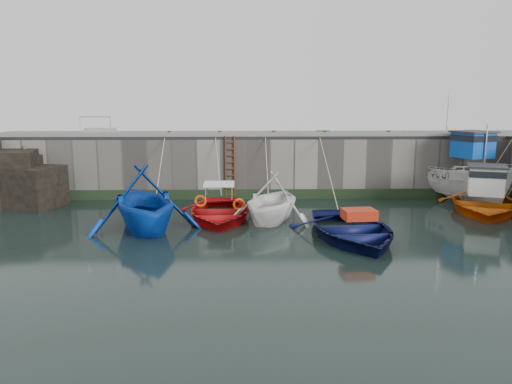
{
  "coord_description": "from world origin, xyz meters",
  "views": [
    {
      "loc": [
        -1.37,
        -14.8,
        4.89
      ],
      "look_at": [
        -0.82,
        5.4,
        1.2
      ],
      "focal_mm": 35.0,
      "sensor_mm": 36.0,
      "label": 1
    }
  ],
  "objects_px": {
    "fish_crate": "(323,133)",
    "boat_near_blue": "(219,218)",
    "boat_near_white": "(144,229)",
    "bollard_d": "(325,133)",
    "boat_near_navy": "(351,238)",
    "bollard_e": "(389,133)",
    "boat_far_orange": "(483,202)",
    "bollard_b": "(220,133)",
    "boat_near_blacktrim": "(272,221)",
    "boat_far_white": "(461,179)",
    "bollard_c": "(274,133)",
    "bollard_a": "(170,134)",
    "ladder": "(230,168)"
  },
  "relations": [
    {
      "from": "boat_near_white",
      "to": "bollard_a",
      "type": "height_order",
      "value": "bollard_a"
    },
    {
      "from": "boat_near_navy",
      "to": "bollard_b",
      "type": "bearing_deg",
      "value": 117.87
    },
    {
      "from": "boat_far_white",
      "to": "fish_crate",
      "type": "distance_m",
      "value": 7.24
    },
    {
      "from": "bollard_a",
      "to": "boat_near_blue",
      "type": "bearing_deg",
      "value": -59.34
    },
    {
      "from": "bollard_c",
      "to": "fish_crate",
      "type": "bearing_deg",
      "value": 5.32
    },
    {
      "from": "boat_near_white",
      "to": "bollard_d",
      "type": "distance_m",
      "value": 10.63
    },
    {
      "from": "boat_far_orange",
      "to": "bollard_b",
      "type": "bearing_deg",
      "value": -173.04
    },
    {
      "from": "bollard_c",
      "to": "ladder",
      "type": "bearing_deg",
      "value": -171.33
    },
    {
      "from": "fish_crate",
      "to": "bollard_b",
      "type": "xyz_separation_m",
      "value": [
        -5.21,
        -0.23,
        -0.0
      ]
    },
    {
      "from": "boat_near_white",
      "to": "boat_near_blue",
      "type": "relative_size",
      "value": 0.99
    },
    {
      "from": "boat_near_navy",
      "to": "bollard_e",
      "type": "xyz_separation_m",
      "value": [
        3.45,
        7.64,
        3.3
      ]
    },
    {
      "from": "boat_near_navy",
      "to": "bollard_d",
      "type": "height_order",
      "value": "bollard_d"
    },
    {
      "from": "bollard_c",
      "to": "boat_far_white",
      "type": "bearing_deg",
      "value": -5.22
    },
    {
      "from": "bollard_a",
      "to": "bollard_e",
      "type": "relative_size",
      "value": 1.0
    },
    {
      "from": "boat_near_blacktrim",
      "to": "boat_near_navy",
      "type": "relative_size",
      "value": 0.77
    },
    {
      "from": "boat_near_navy",
      "to": "bollard_a",
      "type": "height_order",
      "value": "bollard_a"
    },
    {
      "from": "ladder",
      "to": "boat_near_blue",
      "type": "relative_size",
      "value": 0.6
    },
    {
      "from": "bollard_e",
      "to": "bollard_a",
      "type": "bearing_deg",
      "value": 180.0
    },
    {
      "from": "boat_near_navy",
      "to": "boat_far_white",
      "type": "bearing_deg",
      "value": 38.7
    },
    {
      "from": "boat_near_navy",
      "to": "bollard_c",
      "type": "distance_m",
      "value": 8.65
    },
    {
      "from": "boat_near_navy",
      "to": "bollard_d",
      "type": "relative_size",
      "value": 20.44
    },
    {
      "from": "fish_crate",
      "to": "bollard_a",
      "type": "bearing_deg",
      "value": -166.24
    },
    {
      "from": "boat_near_blue",
      "to": "boat_far_white",
      "type": "distance_m",
      "value": 12.46
    },
    {
      "from": "bollard_d",
      "to": "bollard_c",
      "type": "bearing_deg",
      "value": 180.0
    },
    {
      "from": "boat_near_navy",
      "to": "bollard_d",
      "type": "bearing_deg",
      "value": 82.54
    },
    {
      "from": "boat_near_blacktrim",
      "to": "boat_far_white",
      "type": "height_order",
      "value": "boat_far_white"
    },
    {
      "from": "bollard_b",
      "to": "boat_near_white",
      "type": "bearing_deg",
      "value": -113.63
    },
    {
      "from": "fish_crate",
      "to": "bollard_d",
      "type": "height_order",
      "value": "fish_crate"
    },
    {
      "from": "ladder",
      "to": "bollard_c",
      "type": "relative_size",
      "value": 11.43
    },
    {
      "from": "boat_far_orange",
      "to": "bollard_c",
      "type": "xyz_separation_m",
      "value": [
        -9.28,
        3.32,
        2.91
      ]
    },
    {
      "from": "boat_near_white",
      "to": "boat_far_orange",
      "type": "relative_size",
      "value": 0.75
    },
    {
      "from": "fish_crate",
      "to": "boat_near_blue",
      "type": "bearing_deg",
      "value": -125.52
    },
    {
      "from": "boat_far_white",
      "to": "bollard_a",
      "type": "height_order",
      "value": "boat_far_white"
    },
    {
      "from": "boat_far_orange",
      "to": "bollard_b",
      "type": "relative_size",
      "value": 25.21
    },
    {
      "from": "boat_near_blue",
      "to": "boat_near_navy",
      "type": "bearing_deg",
      "value": -33.88
    },
    {
      "from": "bollard_b",
      "to": "boat_near_navy",
      "type": "bearing_deg",
      "value": -56.56
    },
    {
      "from": "bollard_e",
      "to": "boat_far_orange",
      "type": "bearing_deg",
      "value": -43.66
    },
    {
      "from": "boat_near_white",
      "to": "fish_crate",
      "type": "xyz_separation_m",
      "value": [
        7.91,
        6.4,
        3.3
      ]
    },
    {
      "from": "boat_near_blacktrim",
      "to": "bollard_c",
      "type": "bearing_deg",
      "value": 106.15
    },
    {
      "from": "boat_far_orange",
      "to": "bollard_a",
      "type": "relative_size",
      "value": 25.21
    },
    {
      "from": "ladder",
      "to": "boat_near_blacktrim",
      "type": "bearing_deg",
      "value": -68.22
    },
    {
      "from": "boat_near_blue",
      "to": "boat_near_navy",
      "type": "height_order",
      "value": "boat_near_navy"
    },
    {
      "from": "boat_near_blacktrim",
      "to": "boat_far_white",
      "type": "relative_size",
      "value": 0.63
    },
    {
      "from": "boat_near_blacktrim",
      "to": "bollard_d",
      "type": "relative_size",
      "value": 15.84
    },
    {
      "from": "bollard_b",
      "to": "boat_far_white",
      "type": "bearing_deg",
      "value": -4.05
    },
    {
      "from": "bollard_b",
      "to": "bollard_e",
      "type": "distance_m",
      "value": 8.5
    },
    {
      "from": "bollard_b",
      "to": "boat_near_blacktrim",
      "type": "bearing_deg",
      "value": -64.63
    },
    {
      "from": "boat_far_orange",
      "to": "bollard_c",
      "type": "height_order",
      "value": "boat_far_orange"
    },
    {
      "from": "boat_near_blacktrim",
      "to": "bollard_d",
      "type": "height_order",
      "value": "bollard_d"
    },
    {
      "from": "fish_crate",
      "to": "bollard_c",
      "type": "height_order",
      "value": "fish_crate"
    }
  ]
}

